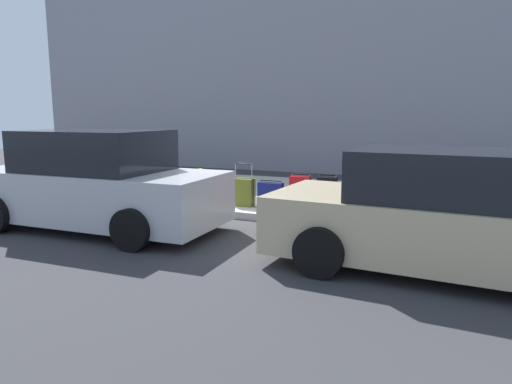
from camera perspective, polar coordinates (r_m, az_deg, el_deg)
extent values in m
plane|color=#333335|center=(9.13, -5.19, -3.07)|extent=(40.00, 40.00, 0.00)
cube|color=#ADA89E|center=(11.33, 0.95, -0.20)|extent=(18.00, 5.00, 0.14)
cube|color=gray|center=(17.39, 9.60, 19.11)|extent=(24.00, 3.00, 9.82)
cube|color=#0F606B|center=(8.72, 15.86, -0.80)|extent=(0.40, 0.21, 0.68)
cube|color=black|center=(8.72, 15.86, -0.80)|extent=(0.40, 0.05, 0.69)
cylinder|color=gray|center=(8.62, 17.09, 2.31)|extent=(0.02, 0.02, 0.30)
cylinder|color=gray|center=(8.68, 14.93, 2.45)|extent=(0.02, 0.02, 0.30)
cylinder|color=black|center=(8.63, 16.05, 3.36)|extent=(0.33, 0.03, 0.02)
cylinder|color=black|center=(8.76, 16.87, -2.92)|extent=(0.04, 0.02, 0.04)
cylinder|color=black|center=(8.81, 14.67, -2.74)|extent=(0.04, 0.02, 0.04)
cube|color=maroon|center=(8.81, 12.22, -0.80)|extent=(0.47, 0.25, 0.60)
cube|color=black|center=(8.81, 12.22, -0.80)|extent=(0.47, 0.06, 0.61)
cylinder|color=gray|center=(8.71, 13.59, 1.64)|extent=(0.02, 0.02, 0.18)
cylinder|color=gray|center=(8.80, 11.04, 1.81)|extent=(0.02, 0.02, 0.18)
cylinder|color=black|center=(8.74, 12.33, 2.33)|extent=(0.40, 0.04, 0.02)
cylinder|color=black|center=(8.82, 13.45, -2.67)|extent=(0.04, 0.02, 0.04)
cylinder|color=black|center=(8.92, 10.87, -2.45)|extent=(0.04, 0.02, 0.04)
cube|color=black|center=(8.93, 8.74, -0.31)|extent=(0.39, 0.25, 0.68)
cube|color=black|center=(8.93, 8.74, -0.31)|extent=(0.38, 0.08, 0.69)
cylinder|color=gray|center=(8.85, 9.80, 1.92)|extent=(0.02, 0.02, 0.04)
cylinder|color=gray|center=(8.90, 7.80, 2.01)|extent=(0.02, 0.02, 0.04)
cylinder|color=black|center=(8.87, 8.80, 2.09)|extent=(0.31, 0.05, 0.02)
cylinder|color=black|center=(8.96, 9.71, -2.36)|extent=(0.05, 0.02, 0.04)
cylinder|color=black|center=(9.01, 7.67, -2.23)|extent=(0.05, 0.02, 0.04)
cube|color=red|center=(9.05, 5.47, -0.14)|extent=(0.41, 0.21, 0.67)
cube|color=black|center=(9.05, 5.47, -0.14)|extent=(0.41, 0.05, 0.68)
cylinder|color=gray|center=(8.95, 6.57, 2.03)|extent=(0.02, 0.02, 0.04)
cylinder|color=gray|center=(9.04, 4.46, 2.14)|extent=(0.02, 0.02, 0.04)
cylinder|color=black|center=(8.99, 5.51, 2.21)|extent=(0.35, 0.04, 0.02)
cylinder|color=black|center=(9.06, 6.53, -2.15)|extent=(0.04, 0.02, 0.04)
cylinder|color=black|center=(9.15, 4.37, -1.99)|extent=(0.04, 0.02, 0.04)
cube|color=navy|center=(9.18, 1.81, -0.43)|extent=(0.50, 0.20, 0.52)
cube|color=black|center=(9.18, 1.81, -0.43)|extent=(0.51, 0.05, 0.53)
cylinder|color=gray|center=(9.06, 3.11, 1.21)|extent=(0.02, 0.02, 0.04)
cylinder|color=gray|center=(9.21, 0.55, 1.36)|extent=(0.02, 0.02, 0.04)
cylinder|color=black|center=(9.13, 1.82, 1.41)|extent=(0.44, 0.04, 0.02)
cylinder|color=black|center=(9.15, 3.11, -1.98)|extent=(0.04, 0.02, 0.04)
cylinder|color=black|center=(9.30, 0.51, -1.78)|extent=(0.04, 0.02, 0.04)
cube|color=#59601E|center=(9.43, -1.53, -0.02)|extent=(0.43, 0.25, 0.56)
cube|color=black|center=(9.43, -1.53, -0.02)|extent=(0.44, 0.05, 0.58)
cylinder|color=gray|center=(9.29, -0.51, 2.53)|extent=(0.02, 0.02, 0.30)
cylinder|color=gray|center=(9.44, -2.54, 2.64)|extent=(0.02, 0.02, 0.30)
cylinder|color=black|center=(9.35, -1.54, 3.50)|extent=(0.37, 0.02, 0.02)
cylinder|color=black|center=(9.40, -0.48, -1.66)|extent=(0.04, 0.02, 0.04)
cylinder|color=black|center=(9.55, -2.54, -1.48)|extent=(0.04, 0.02, 0.04)
cylinder|color=#D89E0C|center=(9.95, -6.80, 0.42)|extent=(0.20, 0.20, 0.56)
sphere|color=#D89E0C|center=(9.91, -6.84, 2.31)|extent=(0.21, 0.21, 0.21)
cylinder|color=#D89E0C|center=(10.03, -7.54, 0.63)|extent=(0.09, 0.10, 0.09)
cylinder|color=#D89E0C|center=(9.87, -6.05, 0.52)|extent=(0.09, 0.10, 0.09)
cylinder|color=brown|center=(10.13, -10.22, 1.41)|extent=(0.13, 0.13, 0.88)
cylinder|color=slate|center=(8.80, 22.14, 0.18)|extent=(0.05, 0.05, 1.05)
cube|color=#1E2328|center=(8.72, 22.41, 4.30)|extent=(0.12, 0.09, 0.22)
cube|color=tan|center=(6.32, 22.90, -4.33)|extent=(4.66, 2.02, 0.76)
cube|color=black|center=(6.20, 23.31, 1.88)|extent=(2.46, 1.77, 0.62)
cylinder|color=black|center=(5.78, 7.79, -7.35)|extent=(0.65, 0.25, 0.64)
cylinder|color=black|center=(7.46, 12.35, -3.61)|extent=(0.65, 0.25, 0.64)
cube|color=#B2B5BA|center=(8.55, -18.99, -0.32)|extent=(4.54, 1.94, 0.85)
cube|color=black|center=(8.46, -19.27, 4.84)|extent=(2.39, 1.73, 0.70)
cylinder|color=black|center=(10.19, -21.50, -0.55)|extent=(0.65, 0.24, 0.64)
cylinder|color=black|center=(7.06, -15.09, -4.48)|extent=(0.65, 0.24, 0.64)
cylinder|color=black|center=(8.53, -7.78, -1.82)|extent=(0.65, 0.24, 0.64)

